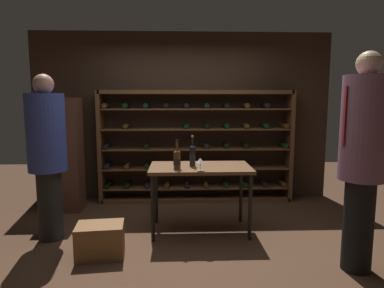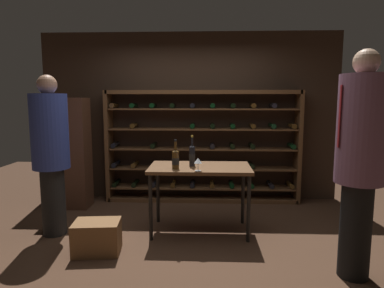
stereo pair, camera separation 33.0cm
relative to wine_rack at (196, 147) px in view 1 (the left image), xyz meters
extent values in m
plane|color=#472D1E|center=(-0.21, -1.49, -0.87)|extent=(9.39, 9.39, 0.00)
cube|color=#332319|center=(-0.21, 0.21, 0.47)|extent=(4.78, 0.10, 2.69)
cube|color=brown|center=(-1.50, 0.00, 0.01)|extent=(0.06, 0.32, 1.77)
cube|color=brown|center=(1.50, 0.00, 0.01)|extent=(0.06, 0.32, 1.77)
cube|color=brown|center=(0.00, 0.00, 0.87)|extent=(3.00, 0.32, 0.06)
cube|color=brown|center=(0.00, 0.00, -0.84)|extent=(3.00, 0.32, 0.06)
cube|color=brown|center=(0.00, 0.00, -0.65)|extent=(2.92, 0.32, 0.02)
cylinder|color=black|center=(-1.40, 0.00, -0.60)|extent=(0.08, 0.30, 0.08)
cylinder|color=black|center=(-1.09, 0.00, -0.60)|extent=(0.08, 0.30, 0.08)
cylinder|color=black|center=(-0.78, 0.00, -0.60)|extent=(0.08, 0.30, 0.08)
cylinder|color=#4C3314|center=(-0.46, 0.00, -0.60)|extent=(0.08, 0.30, 0.08)
cylinder|color=black|center=(-0.15, 0.00, -0.60)|extent=(0.08, 0.30, 0.08)
cylinder|color=#4C3314|center=(0.16, 0.00, -0.60)|extent=(0.08, 0.30, 0.08)
cylinder|color=black|center=(0.47, 0.00, -0.60)|extent=(0.08, 0.30, 0.08)
cylinder|color=black|center=(0.78, 0.00, -0.60)|extent=(0.08, 0.30, 0.08)
cylinder|color=black|center=(1.09, 0.00, -0.60)|extent=(0.08, 0.30, 0.08)
cylinder|color=#4C3314|center=(1.40, 0.00, -0.60)|extent=(0.08, 0.30, 0.08)
cube|color=brown|center=(0.00, 0.00, -0.34)|extent=(2.92, 0.32, 0.02)
cylinder|color=black|center=(-1.40, 0.00, -0.28)|extent=(0.08, 0.30, 0.08)
cylinder|color=#4C3314|center=(-1.09, 0.00, -0.28)|extent=(0.08, 0.30, 0.08)
cylinder|color=black|center=(-0.78, 0.00, -0.28)|extent=(0.08, 0.30, 0.08)
cylinder|color=black|center=(-0.46, 0.00, -0.28)|extent=(0.08, 0.30, 0.08)
cylinder|color=black|center=(-0.15, 0.00, -0.28)|extent=(0.08, 0.30, 0.08)
cylinder|color=black|center=(0.16, 0.00, -0.28)|extent=(0.08, 0.30, 0.08)
cylinder|color=black|center=(0.47, 0.00, -0.28)|extent=(0.08, 0.30, 0.08)
cylinder|color=black|center=(0.78, 0.00, -0.28)|extent=(0.08, 0.30, 0.08)
cube|color=brown|center=(0.00, 0.00, -0.02)|extent=(2.92, 0.32, 0.02)
cylinder|color=black|center=(-1.40, 0.00, 0.03)|extent=(0.08, 0.30, 0.08)
cylinder|color=black|center=(-0.78, 0.00, 0.03)|extent=(0.08, 0.30, 0.08)
cylinder|color=black|center=(0.16, 0.00, 0.03)|extent=(0.08, 0.30, 0.08)
cylinder|color=black|center=(0.47, 0.00, 0.03)|extent=(0.08, 0.30, 0.08)
cylinder|color=black|center=(0.78, 0.00, 0.03)|extent=(0.08, 0.30, 0.08)
cylinder|color=black|center=(1.40, 0.00, 0.03)|extent=(0.08, 0.30, 0.08)
cube|color=brown|center=(0.00, 0.00, 0.29)|extent=(2.92, 0.32, 0.02)
cylinder|color=#4C3314|center=(-1.09, 0.00, 0.35)|extent=(0.08, 0.30, 0.08)
cylinder|color=black|center=(-0.15, 0.00, 0.35)|extent=(0.08, 0.30, 0.08)
cylinder|color=black|center=(0.16, 0.00, 0.35)|extent=(0.08, 0.30, 0.08)
cylinder|color=black|center=(0.47, 0.00, 0.35)|extent=(0.08, 0.30, 0.08)
cylinder|color=#4C3314|center=(0.78, 0.00, 0.35)|extent=(0.08, 0.30, 0.08)
cylinder|color=black|center=(1.09, 0.00, 0.35)|extent=(0.08, 0.30, 0.08)
cylinder|color=#4C3314|center=(1.40, 0.00, 0.35)|extent=(0.08, 0.30, 0.08)
cube|color=brown|center=(0.00, 0.00, 0.60)|extent=(2.92, 0.32, 0.02)
cylinder|color=#4C3314|center=(-1.40, 0.00, 0.66)|extent=(0.08, 0.30, 0.08)
cylinder|color=black|center=(-1.09, 0.00, 0.66)|extent=(0.08, 0.30, 0.08)
cylinder|color=black|center=(-0.78, 0.00, 0.66)|extent=(0.08, 0.30, 0.08)
cylinder|color=black|center=(-0.46, 0.00, 0.66)|extent=(0.08, 0.30, 0.08)
cylinder|color=black|center=(-0.15, 0.00, 0.66)|extent=(0.08, 0.30, 0.08)
cylinder|color=black|center=(0.16, 0.00, 0.66)|extent=(0.08, 0.30, 0.08)
cylinder|color=black|center=(0.47, 0.00, 0.66)|extent=(0.08, 0.30, 0.08)
cylinder|color=#4C3314|center=(0.78, 0.00, 0.66)|extent=(0.08, 0.30, 0.08)
cylinder|color=black|center=(1.09, 0.00, 0.66)|extent=(0.08, 0.30, 0.08)
cube|color=brown|center=(-0.01, -1.28, -0.07)|extent=(1.22, 0.69, 0.04)
cylinder|color=black|center=(-0.58, -1.58, -0.48)|extent=(0.04, 0.04, 0.78)
cylinder|color=black|center=(0.55, -1.58, -0.48)|extent=(0.04, 0.04, 0.78)
cylinder|color=black|center=(-0.58, -0.98, -0.48)|extent=(0.04, 0.04, 0.78)
cylinder|color=black|center=(0.55, -0.98, -0.48)|extent=(0.04, 0.04, 0.78)
cylinder|color=black|center=(1.43, -2.30, -0.43)|extent=(0.27, 0.27, 0.89)
cylinder|color=#7A516B|center=(1.43, -2.30, 0.49)|extent=(0.42, 0.42, 0.96)
sphere|color=tan|center=(1.43, -2.30, 1.07)|extent=(0.22, 0.22, 0.22)
cube|color=maroon|center=(1.21, -2.33, 0.61)|extent=(0.02, 0.05, 0.54)
cylinder|color=black|center=(-1.78, -1.44, -0.47)|extent=(0.28, 0.28, 0.81)
cylinder|color=#2D3D8C|center=(-1.78, -1.44, 0.38)|extent=(0.43, 0.43, 0.88)
sphere|color=#AD7A5B|center=(-1.78, -1.44, 0.92)|extent=(0.23, 0.23, 0.23)
cube|color=maroon|center=(-1.89, -1.25, 0.49)|extent=(0.05, 0.03, 0.49)
cube|color=brown|center=(-1.10, -1.92, -0.70)|extent=(0.51, 0.39, 0.34)
cube|color=#4C2D1E|center=(-1.92, -0.40, -0.05)|extent=(0.44, 0.36, 1.65)
cylinder|color=black|center=(-0.11, -1.28, 0.07)|extent=(0.07, 0.07, 0.24)
cone|color=black|center=(-0.11, -1.28, 0.20)|extent=(0.07, 0.07, 0.03)
cylinder|color=black|center=(-0.11, -1.28, 0.25)|extent=(0.03, 0.03, 0.09)
cylinder|color=#B7932D|center=(-0.11, -1.28, 0.31)|extent=(0.03, 0.03, 0.02)
cylinder|color=black|center=(-0.11, -1.28, 0.05)|extent=(0.07, 0.07, 0.09)
cylinder|color=#4C3314|center=(-0.29, -1.45, 0.05)|extent=(0.08, 0.08, 0.20)
cone|color=#4C3314|center=(-0.29, -1.45, 0.16)|extent=(0.08, 0.08, 0.03)
cylinder|color=#4C3314|center=(-0.29, -1.45, 0.22)|extent=(0.03, 0.03, 0.10)
cylinder|color=black|center=(-0.29, -1.45, 0.28)|extent=(0.03, 0.03, 0.02)
cylinder|color=black|center=(-0.29, -1.45, 0.04)|extent=(0.08, 0.08, 0.08)
cylinder|color=silver|center=(-0.03, -1.55, -0.05)|extent=(0.07, 0.07, 0.00)
cylinder|color=silver|center=(-0.03, -1.55, -0.01)|extent=(0.01, 0.01, 0.08)
cone|color=silver|center=(-0.03, -1.55, 0.07)|extent=(0.09, 0.09, 0.06)
cylinder|color=#590A14|center=(-0.03, -1.55, 0.05)|extent=(0.05, 0.05, 0.02)
camera|label=1|loc=(-0.27, -5.28, 0.75)|focal=31.35mm
camera|label=2|loc=(0.06, -5.28, 0.75)|focal=31.35mm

